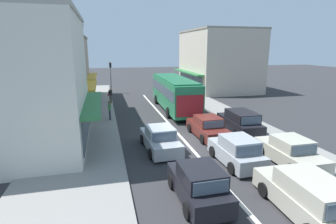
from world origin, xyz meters
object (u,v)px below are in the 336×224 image
(parked_wagon_kerb_second, at_px, (240,122))
(pedestrian_browsing_midblock, at_px, (110,109))
(city_bus, at_px, (174,91))
(pedestrian_with_handbag_near, at_px, (110,95))
(sedan_queue_far_back, at_px, (160,139))
(hatchback_behind_bus_near, at_px, (199,184))
(wagon_queue_gap_filler, at_px, (308,197))
(traffic_light_downstreet, at_px, (111,72))
(hatchback_behind_bus_mid, at_px, (237,151))
(sedan_adjacent_lane_trail, at_px, (208,128))
(parked_sedan_kerb_front, at_px, (290,152))

(parked_wagon_kerb_second, height_order, pedestrian_browsing_midblock, pedestrian_browsing_midblock)
(city_bus, distance_m, parked_wagon_kerb_second, 8.55)
(parked_wagon_kerb_second, height_order, pedestrian_with_handbag_near, pedestrian_with_handbag_near)
(sedan_queue_far_back, bearing_deg, pedestrian_with_handbag_near, 99.76)
(hatchback_behind_bus_near, bearing_deg, sedan_queue_far_back, 93.54)
(pedestrian_with_handbag_near, height_order, pedestrian_browsing_midblock, same)
(parked_wagon_kerb_second, bearing_deg, pedestrian_with_handbag_near, 126.24)
(wagon_queue_gap_filler, distance_m, traffic_light_downstreet, 30.21)
(hatchback_behind_bus_mid, distance_m, sedan_adjacent_lane_trail, 4.54)
(sedan_adjacent_lane_trail, xyz_separation_m, pedestrian_with_handbag_near, (-6.24, 12.96, 0.40))
(sedan_queue_far_back, distance_m, hatchback_behind_bus_near, 5.76)
(city_bus, bearing_deg, wagon_queue_gap_filler, -89.06)
(sedan_adjacent_lane_trail, distance_m, pedestrian_with_handbag_near, 14.38)
(hatchback_behind_bus_near, xyz_separation_m, pedestrian_browsing_midblock, (-3.13, 13.05, 0.36))
(city_bus, relative_size, sedan_queue_far_back, 2.56)
(sedan_adjacent_lane_trail, relative_size, traffic_light_downstreet, 1.00)
(pedestrian_with_handbag_near, bearing_deg, traffic_light_downstreet, 87.22)
(traffic_light_downstreet, distance_m, pedestrian_with_handbag_near, 7.55)
(city_bus, bearing_deg, hatchback_behind_bus_near, -101.64)
(hatchback_behind_bus_near, bearing_deg, traffic_light_downstreet, 95.17)
(hatchback_behind_bus_mid, bearing_deg, pedestrian_with_handbag_near, 109.05)
(hatchback_behind_bus_near, xyz_separation_m, sedan_adjacent_lane_trail, (3.38, 7.34, -0.05))
(wagon_queue_gap_filler, xyz_separation_m, hatchback_behind_bus_mid, (-0.38, 4.70, -0.04))
(city_bus, xyz_separation_m, pedestrian_with_handbag_near, (-6.12, 4.43, -0.81))
(parked_wagon_kerb_second, relative_size, traffic_light_downstreet, 1.09)
(parked_sedan_kerb_front, bearing_deg, pedestrian_browsing_midblock, 129.87)
(city_bus, xyz_separation_m, hatchback_behind_bus_near, (-3.27, -15.86, -1.17))
(hatchback_behind_bus_near, height_order, pedestrian_browsing_midblock, pedestrian_browsing_midblock)
(parked_wagon_kerb_second, bearing_deg, sedan_queue_far_back, -161.73)
(sedan_adjacent_lane_trail, xyz_separation_m, parked_sedan_kerb_front, (2.59, -5.19, 0.00))
(sedan_queue_far_back, bearing_deg, traffic_light_downstreet, 95.60)
(parked_sedan_kerb_front, bearing_deg, traffic_light_downstreet, 108.40)
(wagon_queue_gap_filler, xyz_separation_m, sedan_adjacent_lane_trail, (-0.18, 9.23, -0.08))
(traffic_light_downstreet, bearing_deg, wagon_queue_gap_filler, -78.40)
(hatchback_behind_bus_near, bearing_deg, pedestrian_browsing_midblock, 103.51)
(hatchback_behind_bus_near, relative_size, parked_wagon_kerb_second, 0.82)
(pedestrian_with_handbag_near, bearing_deg, city_bus, -35.88)
(hatchback_behind_bus_near, height_order, traffic_light_downstreet, traffic_light_downstreet)
(sedan_queue_far_back, height_order, pedestrian_browsing_midblock, pedestrian_browsing_midblock)
(sedan_queue_far_back, distance_m, pedestrian_with_handbag_near, 14.76)
(wagon_queue_gap_filler, bearing_deg, city_bus, 90.94)
(sedan_queue_far_back, height_order, parked_sedan_kerb_front, same)
(sedan_queue_far_back, height_order, wagon_queue_gap_filler, wagon_queue_gap_filler)
(parked_sedan_kerb_front, bearing_deg, sedan_queue_far_back, 150.35)
(parked_sedan_kerb_front, xyz_separation_m, pedestrian_with_handbag_near, (-8.83, 18.14, 0.40))
(wagon_queue_gap_filler, relative_size, pedestrian_browsing_midblock, 2.79)
(city_bus, relative_size, hatchback_behind_bus_near, 2.94)
(wagon_queue_gap_filler, relative_size, traffic_light_downstreet, 1.08)
(sedan_queue_far_back, distance_m, hatchback_behind_bus_mid, 4.61)
(pedestrian_browsing_midblock, bearing_deg, sedan_adjacent_lane_trail, -41.25)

